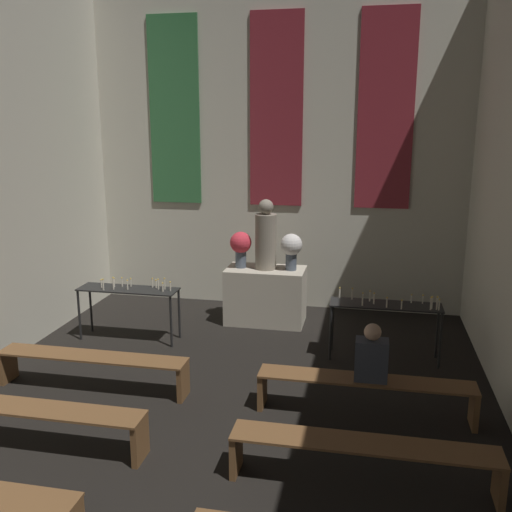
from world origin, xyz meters
The scene contains 12 objects.
wall_back centered at (0.00, 9.42, 2.88)m, with size 6.67×0.16×5.70m.
altar centered at (0.00, 8.40, 0.46)m, with size 1.28×0.71×0.91m.
statue centered at (0.00, 8.40, 1.43)m, with size 0.34×0.34×1.13m.
flower_vase_left centered at (-0.41, 8.40, 1.28)m, with size 0.35×0.35×0.59m.
flower_vase_right centered at (0.41, 8.40, 1.28)m, with size 0.35×0.35×0.59m.
candle_rack_left centered at (-1.88, 7.25, 0.71)m, with size 1.52×0.43×1.00m.
candle_rack_right centered at (1.90, 7.25, 0.71)m, with size 1.52×0.43×0.99m.
pew_third_left centered at (-1.66, 4.26, 0.34)m, with size 2.41×0.36×0.45m.
pew_third_right centered at (1.66, 4.26, 0.34)m, with size 2.41×0.36×0.45m.
pew_back_left centered at (-1.66, 5.58, 0.34)m, with size 2.41×0.36×0.45m.
pew_back_right centered at (1.66, 5.58, 0.34)m, with size 2.41×0.36×0.45m.
person_seated centered at (1.71, 5.58, 0.73)m, with size 0.36×0.24×0.65m.
Camera 1 is at (1.62, -0.42, 3.25)m, focal length 40.00 mm.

